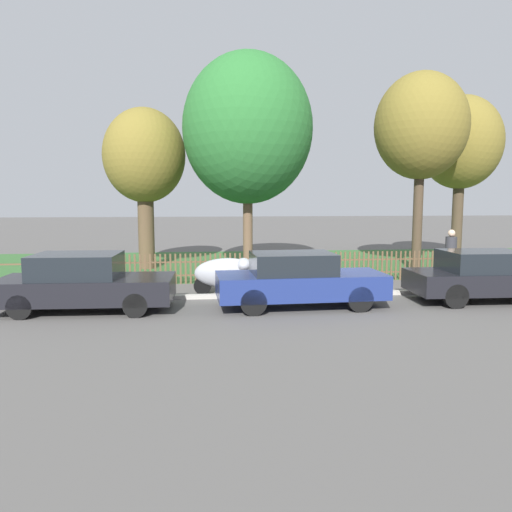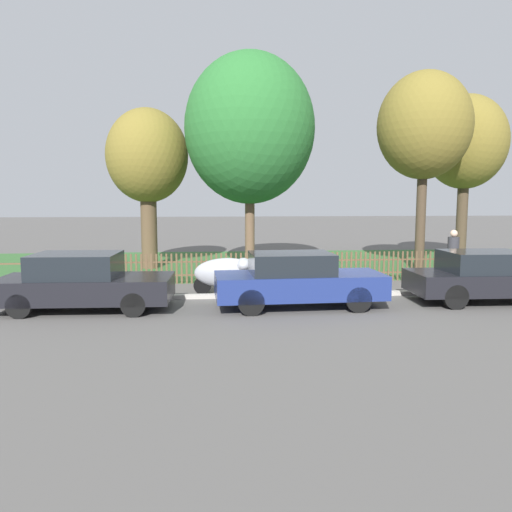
{
  "view_description": "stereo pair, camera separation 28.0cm",
  "coord_description": "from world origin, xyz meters",
  "px_view_note": "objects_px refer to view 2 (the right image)",
  "views": [
    {
      "loc": [
        -2.95,
        -13.84,
        2.85
      ],
      "look_at": [
        -1.36,
        0.91,
        1.1
      ],
      "focal_mm": 35.0,
      "sensor_mm": 36.0,
      "label": 1
    },
    {
      "loc": [
        -2.67,
        -13.87,
        2.85
      ],
      "look_at": [
        -1.36,
        0.91,
        1.1
      ],
      "focal_mm": 35.0,
      "sensor_mm": 36.0,
      "label": 2
    }
  ],
  "objects_px": {
    "pedestrian_near_fence": "(453,254)",
    "tree_behind_motorcycle": "(250,129)",
    "parked_car_black_saloon": "(297,280)",
    "tree_far_left": "(465,143)",
    "covered_motorcycle": "(229,273)",
    "parked_car_silver_hatchback": "(83,282)",
    "tree_nearest_kerb": "(147,158)",
    "tree_mid_park": "(424,127)",
    "parked_car_navy_estate": "(489,277)"
  },
  "relations": [
    {
      "from": "pedestrian_near_fence",
      "to": "tree_behind_motorcycle",
      "type": "bearing_deg",
      "value": 79.0
    },
    {
      "from": "parked_car_black_saloon",
      "to": "tree_behind_motorcycle",
      "type": "relative_size",
      "value": 0.54
    },
    {
      "from": "parked_car_black_saloon",
      "to": "tree_far_left",
      "type": "xyz_separation_m",
      "value": [
        8.61,
        8.16,
        4.41
      ]
    },
    {
      "from": "covered_motorcycle",
      "to": "tree_far_left",
      "type": "xyz_separation_m",
      "value": [
        10.29,
        6.21,
        4.49
      ]
    },
    {
      "from": "parked_car_silver_hatchback",
      "to": "tree_nearest_kerb",
      "type": "bearing_deg",
      "value": 86.18
    },
    {
      "from": "tree_behind_motorcycle",
      "to": "covered_motorcycle",
      "type": "bearing_deg",
      "value": -102.35
    },
    {
      "from": "tree_nearest_kerb",
      "to": "pedestrian_near_fence",
      "type": "relative_size",
      "value": 3.53
    },
    {
      "from": "parked_car_black_saloon",
      "to": "tree_mid_park",
      "type": "distance_m",
      "value": 9.47
    },
    {
      "from": "parked_car_black_saloon",
      "to": "tree_far_left",
      "type": "relative_size",
      "value": 0.61
    },
    {
      "from": "covered_motorcycle",
      "to": "pedestrian_near_fence",
      "type": "bearing_deg",
      "value": 11.35
    },
    {
      "from": "parked_car_silver_hatchback",
      "to": "tree_mid_park",
      "type": "bearing_deg",
      "value": 28.59
    },
    {
      "from": "tree_mid_park",
      "to": "pedestrian_near_fence",
      "type": "height_order",
      "value": "tree_mid_park"
    },
    {
      "from": "tree_far_left",
      "to": "pedestrian_near_fence",
      "type": "distance_m",
      "value": 7.2
    },
    {
      "from": "covered_motorcycle",
      "to": "pedestrian_near_fence",
      "type": "xyz_separation_m",
      "value": [
        7.38,
        1.07,
        0.37
      ]
    },
    {
      "from": "parked_car_silver_hatchback",
      "to": "covered_motorcycle",
      "type": "bearing_deg",
      "value": 27.0
    },
    {
      "from": "parked_car_navy_estate",
      "to": "tree_behind_motorcycle",
      "type": "height_order",
      "value": "tree_behind_motorcycle"
    },
    {
      "from": "parked_car_silver_hatchback",
      "to": "parked_car_black_saloon",
      "type": "xyz_separation_m",
      "value": [
        5.44,
        -0.18,
        0.01
      ]
    },
    {
      "from": "parked_car_silver_hatchback",
      "to": "parked_car_navy_estate",
      "type": "bearing_deg",
      "value": 1.86
    },
    {
      "from": "parked_car_navy_estate",
      "to": "tree_far_left",
      "type": "xyz_separation_m",
      "value": [
        3.31,
        7.98,
        4.42
      ]
    },
    {
      "from": "tree_mid_park",
      "to": "tree_far_left",
      "type": "distance_m",
      "value": 3.7
    },
    {
      "from": "tree_nearest_kerb",
      "to": "covered_motorcycle",
      "type": "bearing_deg",
      "value": -62.33
    },
    {
      "from": "tree_behind_motorcycle",
      "to": "tree_mid_park",
      "type": "xyz_separation_m",
      "value": [
        6.51,
        -0.38,
        0.12
      ]
    },
    {
      "from": "parked_car_silver_hatchback",
      "to": "covered_motorcycle",
      "type": "height_order",
      "value": "parked_car_silver_hatchback"
    },
    {
      "from": "parked_car_silver_hatchback",
      "to": "pedestrian_near_fence",
      "type": "distance_m",
      "value": 11.5
    },
    {
      "from": "parked_car_navy_estate",
      "to": "tree_behind_motorcycle",
      "type": "distance_m",
      "value": 9.72
    },
    {
      "from": "pedestrian_near_fence",
      "to": "parked_car_silver_hatchback",
      "type": "bearing_deg",
      "value": 119.61
    },
    {
      "from": "tree_mid_park",
      "to": "parked_car_silver_hatchback",
      "type": "bearing_deg",
      "value": -153.28
    },
    {
      "from": "tree_behind_motorcycle",
      "to": "tree_mid_park",
      "type": "relative_size",
      "value": 1.08
    },
    {
      "from": "parked_car_silver_hatchback",
      "to": "tree_mid_park",
      "type": "height_order",
      "value": "tree_mid_park"
    },
    {
      "from": "covered_motorcycle",
      "to": "tree_far_left",
      "type": "relative_size",
      "value": 0.28
    },
    {
      "from": "tree_behind_motorcycle",
      "to": "tree_mid_park",
      "type": "height_order",
      "value": "tree_behind_motorcycle"
    },
    {
      "from": "parked_car_black_saloon",
      "to": "tree_behind_motorcycle",
      "type": "xyz_separation_m",
      "value": [
        -0.75,
        6.21,
        4.63
      ]
    },
    {
      "from": "tree_mid_park",
      "to": "tree_behind_motorcycle",
      "type": "bearing_deg",
      "value": 176.63
    },
    {
      "from": "tree_nearest_kerb",
      "to": "pedestrian_near_fence",
      "type": "height_order",
      "value": "tree_nearest_kerb"
    },
    {
      "from": "covered_motorcycle",
      "to": "tree_behind_motorcycle",
      "type": "distance_m",
      "value": 6.42
    },
    {
      "from": "parked_car_black_saloon",
      "to": "covered_motorcycle",
      "type": "height_order",
      "value": "parked_car_black_saloon"
    },
    {
      "from": "parked_car_silver_hatchback",
      "to": "pedestrian_near_fence",
      "type": "bearing_deg",
      "value": 16.15
    },
    {
      "from": "parked_car_black_saloon",
      "to": "parked_car_silver_hatchback",
      "type": "bearing_deg",
      "value": 175.93
    },
    {
      "from": "parked_car_navy_estate",
      "to": "tree_nearest_kerb",
      "type": "relative_size",
      "value": 0.69
    },
    {
      "from": "tree_behind_motorcycle",
      "to": "tree_mid_park",
      "type": "distance_m",
      "value": 6.53
    },
    {
      "from": "parked_car_black_saloon",
      "to": "pedestrian_near_fence",
      "type": "relative_size",
      "value": 2.45
    },
    {
      "from": "tree_behind_motorcycle",
      "to": "pedestrian_near_fence",
      "type": "bearing_deg",
      "value": -26.33
    },
    {
      "from": "covered_motorcycle",
      "to": "tree_nearest_kerb",
      "type": "height_order",
      "value": "tree_nearest_kerb"
    },
    {
      "from": "parked_car_silver_hatchback",
      "to": "tree_behind_motorcycle",
      "type": "relative_size",
      "value": 0.54
    },
    {
      "from": "parked_car_silver_hatchback",
      "to": "tree_nearest_kerb",
      "type": "relative_size",
      "value": 0.69
    },
    {
      "from": "tree_nearest_kerb",
      "to": "tree_behind_motorcycle",
      "type": "distance_m",
      "value": 4.32
    },
    {
      "from": "covered_motorcycle",
      "to": "tree_mid_park",
      "type": "relative_size",
      "value": 0.27
    },
    {
      "from": "tree_nearest_kerb",
      "to": "tree_far_left",
      "type": "bearing_deg",
      "value": 2.01
    },
    {
      "from": "tree_behind_motorcycle",
      "to": "parked_car_silver_hatchback",
      "type": "bearing_deg",
      "value": -127.92
    },
    {
      "from": "parked_car_silver_hatchback",
      "to": "tree_behind_motorcycle",
      "type": "height_order",
      "value": "tree_behind_motorcycle"
    }
  ]
}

